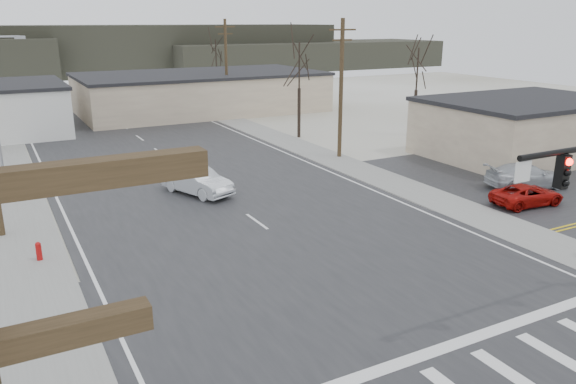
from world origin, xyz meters
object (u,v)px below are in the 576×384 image
fire_hydrant (39,251)px  car_far_b (32,97)px  car_far_a (102,111)px  car_parked_silver (527,176)px  sedan_crossing (197,181)px  car_parked_red (527,195)px

fire_hydrant → car_far_b: car_far_b is taller
car_far_a → car_parked_silver: car_far_a is taller
car_far_a → car_parked_silver: (18.11, -37.57, -0.13)m
car_far_b → car_parked_silver: 60.04m
fire_hydrant → car_parked_silver: car_parked_silver is taller
fire_hydrant → sedan_crossing: 10.94m
car_parked_red → car_parked_silver: car_parked_silver is taller
car_far_b → car_parked_red: size_ratio=0.92×
sedan_crossing → car_parked_red: sedan_crossing is taller
fire_hydrant → car_parked_red: 24.95m
car_far_a → car_parked_silver: size_ratio=1.16×
fire_hydrant → car_far_a: (9.22, 35.36, 0.44)m
sedan_crossing → car_far_b: bearing=74.4°
fire_hydrant → sedan_crossing: (9.14, 6.00, 0.39)m
car_far_b → car_parked_red: (20.55, -57.69, -0.08)m
fire_hydrant → car_parked_silver: (27.33, -2.21, 0.31)m
car_parked_silver → car_far_a: bearing=43.7°
sedan_crossing → car_far_a: 29.36m
car_parked_red → car_far_a: bearing=26.6°
car_far_a → car_far_b: car_far_a is taller
car_far_b → car_parked_silver: (23.35, -55.31, 0.07)m
car_far_a → car_parked_red: car_far_a is taller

